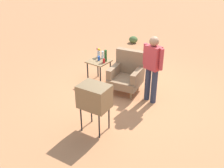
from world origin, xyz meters
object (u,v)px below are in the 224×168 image
Objects in this scene: side_table at (99,64)px; soda_can_red at (104,61)px; flower_vase at (99,52)px; bottle_wine_green at (106,56)px; armchair at (127,73)px; tv_on_stand at (94,97)px; person_standing at (152,66)px; soda_can_blue at (99,58)px; bottle_short_clear at (103,55)px.

soda_can_red is at bearing -10.42° from side_table.
flower_vase is (-0.18, 0.21, 0.24)m from side_table.
soda_can_red is at bearing -73.68° from bottle_wine_green.
side_table is 5.16× the size of soda_can_red.
armchair is 8.69× the size of soda_can_red.
person_standing reaches higher than tv_on_stand.
tv_on_stand is 3.22× the size of bottle_wine_green.
person_standing reaches higher than armchair.
person_standing is at bearing -9.09° from flower_vase.
side_table is 1.97× the size of bottle_wine_green.
person_standing is 1.70m from soda_can_blue.
armchair is 1.85m from tv_on_stand.
bottle_wine_green is 1.60× the size of bottle_short_clear.
side_table is at bearing 169.58° from soda_can_red.
soda_can_blue reaches higher than side_table.
armchair is 0.65× the size of person_standing.
soda_can_blue is 0.23m from soda_can_red.
armchair is 0.80m from bottle_wine_green.
bottle_short_clear is at bearing 147.14° from bottle_wine_green.
bottle_wine_green is (-1.14, 1.85, 0.01)m from tv_on_stand.
side_table is at bearing 126.58° from tv_on_stand.
tv_on_stand is at bearing -53.52° from soda_can_blue.
bottle_wine_green is 0.37m from flower_vase.
flower_vase is (-1.09, 0.19, 0.28)m from armchair.
tv_on_stand is 2.40m from bottle_short_clear.
armchair is at bearing 172.31° from person_standing.
tv_on_stand is at bearing -53.42° from side_table.
armchair is at bearing 102.56° from tv_on_stand.
soda_can_blue is 0.61× the size of bottle_short_clear.
armchair is 0.73m from soda_can_red.
bottle_wine_green is (0.18, 0.06, 0.10)m from soda_can_blue.
soda_can_red is at bearing -33.28° from flower_vase.
bottle_wine_green is at bearing -32.86° from bottle_short_clear.
soda_can_red is (0.21, -0.04, 0.15)m from side_table.
flower_vase is at bearing 130.68° from soda_can_blue.
tv_on_stand is (0.40, -1.79, 0.28)m from armchair.
side_table is 0.38× the size of person_standing.
armchair is at bearing -10.05° from flower_vase.
soda_can_blue is (-1.32, 1.79, -0.09)m from tv_on_stand.
bottle_wine_green is (-1.49, 0.17, -0.15)m from person_standing.
bottle_wine_green is at bearing -20.21° from flower_vase.
side_table is 0.26m from soda_can_red.
soda_can_red is 0.38× the size of bottle_wine_green.
armchair is 0.88m from person_standing.
soda_can_blue is 0.46× the size of flower_vase.
soda_can_red is at bearing -15.80° from soda_can_blue.
tv_on_stand is 3.89× the size of flower_vase.
flower_vase is at bearing -177.77° from bottle_short_clear.
tv_on_stand reaches higher than soda_can_red.
soda_can_blue is at bearing -49.32° from flower_vase.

